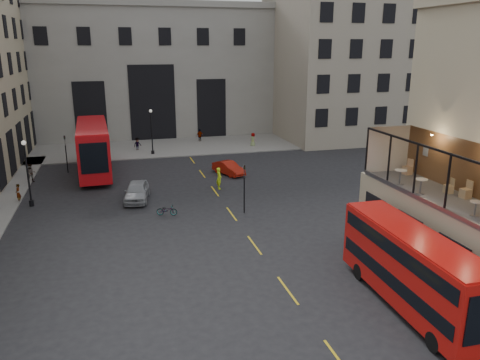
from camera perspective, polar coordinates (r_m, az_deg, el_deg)
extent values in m
plane|color=black|center=(26.03, 10.05, -12.54)|extent=(140.00, 140.00, 0.00)
cube|color=black|center=(27.53, 19.76, -7.03)|extent=(0.08, 9.20, 3.00)
cube|color=brown|center=(28.11, 25.56, 1.51)|extent=(0.04, 10.00, 2.90)
cube|color=beige|center=(31.13, 17.60, 3.62)|extent=(3.00, 0.04, 2.90)
cube|color=black|center=(26.89, 23.53, 4.32)|extent=(3.00, 10.00, 0.04)
cube|color=slate|center=(26.65, 20.34, -1.66)|extent=(0.12, 10.00, 0.18)
cube|color=black|center=(25.99, 20.92, 4.12)|extent=(0.12, 10.00, 0.10)
cube|color=beige|center=(30.46, 21.68, 3.26)|extent=(0.04, 0.45, 0.55)
cylinder|color=#FFD899|center=(28.93, 22.34, 5.10)|extent=(0.12, 0.12, 0.05)
cube|color=tan|center=(28.31, 22.35, -6.12)|extent=(3.00, 11.00, 4.50)
cube|color=slate|center=(27.57, 22.86, -1.68)|extent=(3.00, 10.00, 0.10)
cube|color=gray|center=(68.81, -11.16, 12.97)|extent=(34.00, 10.00, 18.00)
cube|color=gray|center=(68.93, -11.56, 20.11)|extent=(35.00, 10.60, 0.80)
cube|color=black|center=(64.12, -10.61, 9.20)|extent=(6.00, 0.12, 10.00)
cube|color=black|center=(64.10, -17.76, 7.81)|extent=(4.00, 0.12, 8.00)
cube|color=black|center=(65.38, -3.49, 8.68)|extent=(4.00, 0.12, 8.00)
cube|color=gray|center=(67.67, 11.63, 13.74)|extent=(16.00, 18.00, 20.00)
cube|color=slate|center=(59.95, -10.91, 3.93)|extent=(40.00, 12.00, 0.12)
cylinder|color=black|center=(35.53, 0.52, -1.90)|extent=(0.10, 0.10, 2.80)
imported|color=black|center=(34.99, 0.53, 1.06)|extent=(0.16, 0.20, 1.00)
cylinder|color=black|center=(49.98, -20.37, 2.38)|extent=(0.10, 0.10, 2.80)
imported|color=black|center=(49.60, -20.58, 4.51)|extent=(0.16, 0.20, 1.00)
cylinder|color=black|center=(40.35, -24.44, 0.45)|extent=(0.14, 0.14, 5.00)
cylinder|color=black|center=(40.96, -24.08, -2.58)|extent=(0.36, 0.36, 0.50)
sphere|color=silver|center=(39.79, -24.87, 4.13)|extent=(0.36, 0.36, 0.36)
cylinder|color=black|center=(55.57, -10.70, 5.56)|extent=(0.14, 0.14, 5.00)
cylinder|color=black|center=(56.01, -10.58, 3.30)|extent=(0.36, 0.36, 0.50)
sphere|color=silver|center=(55.16, -10.84, 8.27)|extent=(0.36, 0.36, 0.36)
cube|color=red|center=(24.30, 20.15, -10.01)|extent=(2.42, 9.77, 3.45)
cube|color=black|center=(24.51, 20.04, -11.04)|extent=(2.45, 9.24, 0.71)
cube|color=black|center=(23.87, 20.40, -7.72)|extent=(2.45, 9.24, 0.71)
cube|color=red|center=(23.61, 20.56, -6.18)|extent=(2.33, 9.58, 0.11)
cylinder|color=black|center=(26.88, 14.32, -10.78)|extent=(0.27, 0.89, 0.88)
cylinder|color=black|center=(27.82, 17.97, -10.14)|extent=(0.27, 0.89, 0.88)
cylinder|color=black|center=(22.19, 22.57, -17.78)|extent=(0.27, 0.89, 0.88)
cylinder|color=black|center=(23.31, 26.65, -16.56)|extent=(0.27, 0.89, 0.88)
cube|color=red|center=(48.73, -17.44, 3.84)|extent=(3.34, 12.58, 4.42)
cube|color=black|center=(48.86, -17.38, 3.13)|extent=(3.35, 11.90, 0.91)
cube|color=black|center=(48.48, -17.58, 5.41)|extent=(3.35, 11.90, 0.91)
cube|color=red|center=(48.33, -17.66, 6.44)|extent=(3.22, 12.32, 0.14)
cylinder|color=black|center=(53.10, -18.70, 2.37)|extent=(0.36, 1.15, 1.13)
cylinder|color=black|center=(53.09, -15.91, 2.60)|extent=(0.36, 1.15, 1.13)
cylinder|color=black|center=(44.99, -18.80, -0.01)|extent=(0.36, 1.15, 1.13)
cylinder|color=black|center=(44.98, -15.50, 0.27)|extent=(0.36, 1.15, 1.13)
imported|color=gray|center=(39.56, -12.48, -1.34)|extent=(2.55, 4.82, 1.56)
imported|color=#9A1609|center=(46.49, -1.41, 1.47)|extent=(2.80, 4.16, 1.30)
imported|color=black|center=(47.91, -16.80, 1.41)|extent=(2.50, 5.63, 1.61)
imported|color=gray|center=(35.78, -8.91, -3.65)|extent=(1.65, 1.00, 0.82)
imported|color=#D1FF1A|center=(41.69, -2.58, 0.21)|extent=(0.50, 0.73, 1.96)
imported|color=gray|center=(47.91, -24.12, 0.78)|extent=(1.00, 0.86, 1.77)
imported|color=gray|center=(58.31, -12.38, 4.27)|extent=(1.22, 1.10, 1.64)
imported|color=gray|center=(62.57, -4.92, 5.41)|extent=(1.08, 0.65, 1.71)
imported|color=gray|center=(59.57, 1.59, 4.94)|extent=(0.97, 1.01, 1.75)
imported|color=gray|center=(42.22, -25.44, -1.47)|extent=(0.41, 0.59, 1.54)
cylinder|color=beige|center=(24.62, 26.86, -2.39)|extent=(0.57, 0.57, 0.04)
cylinder|color=slate|center=(24.72, 26.77, -3.15)|extent=(0.08, 0.08, 0.67)
cylinder|color=slate|center=(24.82, 26.67, -3.88)|extent=(0.42, 0.42, 0.03)
cylinder|color=white|center=(27.11, 21.25, 0.08)|extent=(0.66, 0.66, 0.04)
cylinder|color=slate|center=(27.22, 21.17, -0.72)|extent=(0.09, 0.09, 0.77)
cylinder|color=slate|center=(27.32, 21.09, -1.50)|extent=(0.48, 0.48, 0.03)
cylinder|color=white|center=(28.55, 19.02, 1.13)|extent=(0.68, 0.68, 0.05)
cylinder|color=slate|center=(28.65, 18.94, 0.34)|extent=(0.09, 0.09, 0.80)
cylinder|color=slate|center=(28.75, 18.87, -0.43)|extent=(0.50, 0.50, 0.03)
cube|color=tan|center=(27.38, 25.78, -1.49)|extent=(0.49, 0.49, 0.50)
cube|color=tan|center=(27.40, 26.22, -0.50)|extent=(0.06, 0.47, 0.45)
cube|color=tan|center=(27.90, 24.05, -1.03)|extent=(0.49, 0.49, 0.45)
cube|color=tan|center=(27.88, 24.49, -0.19)|extent=(0.12, 0.42, 0.40)
cube|color=tan|center=(31.02, 19.72, 1.11)|extent=(0.57, 0.57, 0.51)
cube|color=tan|center=(31.07, 20.07, 2.02)|extent=(0.15, 0.47, 0.45)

